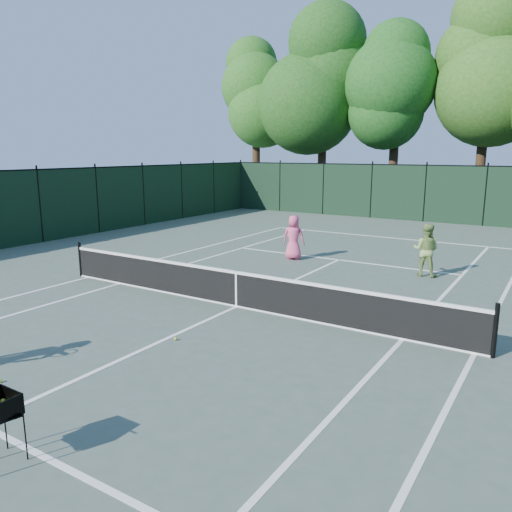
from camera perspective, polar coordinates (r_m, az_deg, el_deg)
The scene contains 18 objects.
ground at distance 12.41m, azimuth -2.24°, elevation -5.82°, with size 90.00×90.00×0.00m, color #455449.
sideline_doubles_left at distance 16.06m, azimuth -18.61°, elevation -2.32°, with size 0.10×23.77×0.01m, color white.
sideline_doubles_right at distance 10.51m, azimuth 23.68°, elevation -10.20°, with size 0.10×23.77×0.01m, color white.
sideline_singles_left at distance 15.04m, azimuth -15.29°, elevation -3.05°, with size 0.10×23.77×0.01m, color white.
sideline_singles_right at distance 10.76m, azimuth 16.39°, elevation -9.15°, with size 0.10×23.77×0.01m, color white.
baseline_far at distance 22.95m, azimuth 14.82°, elevation 2.06°, with size 10.97×0.10×0.01m, color white.
service_line_far at distance 17.87m, azimuth 9.46°, elevation -0.43°, with size 8.23×0.10×0.01m, color white.
center_service_line at distance 12.41m, azimuth -2.24°, elevation -5.80°, with size 0.10×12.80×0.01m, color white.
tennis_net at distance 12.27m, azimuth -2.26°, elevation -3.70°, with size 11.69×0.09×1.06m.
fence_far at distance 28.62m, azimuth 18.74°, elevation 6.74°, with size 24.00×0.05×3.00m, color black.
tree_0 at distance 37.19m, azimuth 0.02°, elevation 18.70°, with size 6.40×6.40×13.14m.
tree_1 at distance 35.32m, azimuth 7.80°, elevation 19.82°, with size 6.80×6.80×13.98m.
tree_2 at distance 33.23m, azimuth 15.87°, elevation 18.33°, with size 6.00×6.00×12.40m.
tree_3 at distance 32.79m, azimuth 25.21°, elevation 20.03°, with size 7.00×7.00×14.45m.
player_pink at distance 17.66m, azimuth 4.32°, elevation 2.14°, with size 0.87×0.68×1.58m.
player_green at distance 16.08m, azimuth 18.83°, elevation 0.66°, with size 0.80×0.63×1.63m.
loose_ball_near_cart at distance 9.55m, azimuth -27.24°, elevation -12.57°, with size 0.07×0.07×0.07m, color yellow.
loose_ball_midcourt at distance 10.42m, azimuth -9.18°, elevation -9.32°, with size 0.07×0.07×0.07m, color gold.
Camera 1 is at (6.72, -9.73, 3.78)m, focal length 35.00 mm.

